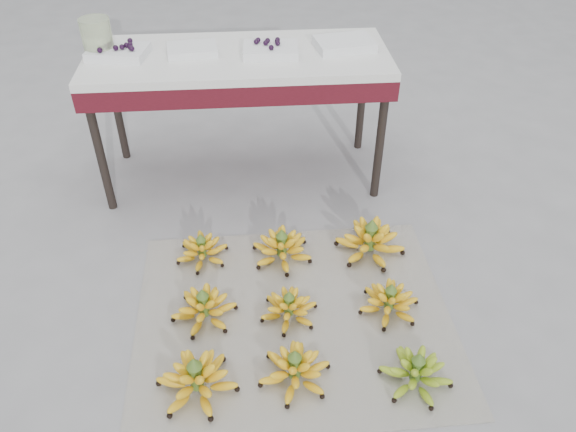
{
  "coord_description": "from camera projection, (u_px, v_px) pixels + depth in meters",
  "views": [
    {
      "loc": [
        -0.04,
        -1.57,
        1.72
      ],
      "look_at": [
        0.1,
        0.23,
        0.28
      ],
      "focal_mm": 35.0,
      "sensor_mm": 36.0,
      "label": 1
    }
  ],
  "objects": [
    {
      "name": "bunch_back_left",
      "position": [
        202.0,
        250.0,
        2.48
      ],
      "size": [
        0.28,
        0.28,
        0.14
      ],
      "rotation": [
        0.0,
        0.0,
        0.22
      ],
      "color": "yellow",
      "rests_on": "newspaper_mat"
    },
    {
      "name": "bunch_mid_right",
      "position": [
        389.0,
        301.0,
        2.24
      ],
      "size": [
        0.28,
        0.28,
        0.15
      ],
      "rotation": [
        0.0,
        0.0,
        0.14
      ],
      "color": "yellow",
      "rests_on": "newspaper_mat"
    },
    {
      "name": "bunch_mid_left",
      "position": [
        204.0,
        308.0,
        2.21
      ],
      "size": [
        0.29,
        0.29,
        0.16
      ],
      "rotation": [
        0.0,
        0.0,
        -0.13
      ],
      "color": "yellow",
      "rests_on": "newspaper_mat"
    },
    {
      "name": "bunch_front_left",
      "position": [
        197.0,
        379.0,
        1.94
      ],
      "size": [
        0.37,
        0.37,
        0.17
      ],
      "rotation": [
        0.0,
        0.0,
        -0.39
      ],
      "color": "yellow",
      "rests_on": "newspaper_mat"
    },
    {
      "name": "glass_jar",
      "position": [
        97.0,
        37.0,
        2.55
      ],
      "size": [
        0.14,
        0.14,
        0.17
      ],
      "primitive_type": "cylinder",
      "rotation": [
        0.0,
        0.0,
        -0.04
      ],
      "color": "beige",
      "rests_on": "vendor_table"
    },
    {
      "name": "newspaper_mat",
      "position": [
        294.0,
        317.0,
        2.25
      ],
      "size": [
        1.27,
        1.07,
        0.01
      ],
      "primitive_type": "cube",
      "rotation": [
        0.0,
        0.0,
        0.02
      ],
      "color": "silver",
      "rests_on": "ground"
    },
    {
      "name": "vendor_table",
      "position": [
        238.0,
        69.0,
        2.67
      ],
      "size": [
        1.42,
        0.57,
        0.68
      ],
      "color": "black",
      "rests_on": "ground"
    },
    {
      "name": "bunch_mid_center",
      "position": [
        289.0,
        308.0,
        2.22
      ],
      "size": [
        0.27,
        0.27,
        0.14
      ],
      "rotation": [
        0.0,
        0.0,
        -0.17
      ],
      "color": "yellow",
      "rests_on": "newspaper_mat"
    },
    {
      "name": "tray_right",
      "position": [
        271.0,
        50.0,
        2.6
      ],
      "size": [
        0.26,
        0.19,
        0.06
      ],
      "color": "silver",
      "rests_on": "vendor_table"
    },
    {
      "name": "ground",
      "position": [
        267.0,
        307.0,
        2.29
      ],
      "size": [
        60.0,
        60.0,
        0.0
      ],
      "primitive_type": "plane",
      "color": "gray",
      "rests_on": "ground"
    },
    {
      "name": "bunch_back_right",
      "position": [
        370.0,
        241.0,
        2.51
      ],
      "size": [
        0.38,
        0.38,
        0.19
      ],
      "rotation": [
        0.0,
        0.0,
        -0.31
      ],
      "color": "yellow",
      "rests_on": "newspaper_mat"
    },
    {
      "name": "tray_far_right",
      "position": [
        344.0,
        44.0,
        2.66
      ],
      "size": [
        0.3,
        0.23,
        0.04
      ],
      "color": "silver",
      "rests_on": "vendor_table"
    },
    {
      "name": "bunch_back_center",
      "position": [
        282.0,
        248.0,
        2.48
      ],
      "size": [
        0.35,
        0.35,
        0.16
      ],
      "rotation": [
        0.0,
        0.0,
        0.37
      ],
      "color": "yellow",
      "rests_on": "newspaper_mat"
    },
    {
      "name": "tray_far_left",
      "position": [
        118.0,
        52.0,
        2.58
      ],
      "size": [
        0.29,
        0.23,
        0.07
      ],
      "color": "silver",
      "rests_on": "vendor_table"
    },
    {
      "name": "bunch_front_center",
      "position": [
        295.0,
        369.0,
        1.98
      ],
      "size": [
        0.27,
        0.27,
        0.16
      ],
      "rotation": [
        0.0,
        0.0,
        0.04
      ],
      "color": "yellow",
      "rests_on": "newspaper_mat"
    },
    {
      "name": "tray_left",
      "position": [
        192.0,
        50.0,
        2.61
      ],
      "size": [
        0.25,
        0.19,
        0.04
      ],
      "color": "silver",
      "rests_on": "vendor_table"
    },
    {
      "name": "bunch_front_right",
      "position": [
        416.0,
        372.0,
        1.97
      ],
      "size": [
        0.33,
        0.33,
        0.16
      ],
      "rotation": [
        0.0,
        0.0,
        -0.36
      ],
      "color": "olive",
      "rests_on": "newspaper_mat"
    }
  ]
}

